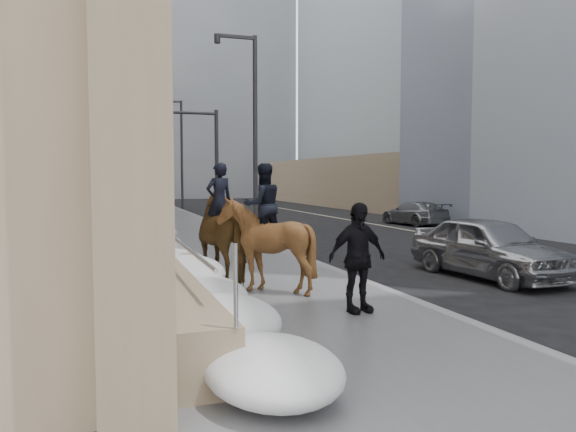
{
  "coord_description": "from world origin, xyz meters",
  "views": [
    {
      "loc": [
        -3.16,
        -7.65,
        2.5
      ],
      "look_at": [
        0.48,
        2.96,
        1.7
      ],
      "focal_mm": 35.0,
      "sensor_mm": 36.0,
      "label": 1
    }
  ],
  "objects_px": {
    "car_silver": "(489,247)",
    "mounted_horse_right": "(265,239)",
    "pedestrian": "(357,257)",
    "mounted_horse_left": "(228,233)",
    "car_grey": "(414,213)"
  },
  "relations": [
    {
      "from": "car_silver",
      "to": "mounted_horse_right",
      "type": "bearing_deg",
      "value": 178.5
    },
    {
      "from": "pedestrian",
      "to": "car_silver",
      "type": "height_order",
      "value": "pedestrian"
    },
    {
      "from": "pedestrian",
      "to": "car_silver",
      "type": "relative_size",
      "value": 0.43
    },
    {
      "from": "mounted_horse_left",
      "to": "pedestrian",
      "type": "height_order",
      "value": "mounted_horse_left"
    },
    {
      "from": "mounted_horse_right",
      "to": "car_grey",
      "type": "distance_m",
      "value": 18.44
    },
    {
      "from": "mounted_horse_right",
      "to": "car_silver",
      "type": "bearing_deg",
      "value": 177.98
    },
    {
      "from": "mounted_horse_right",
      "to": "pedestrian",
      "type": "xyz_separation_m",
      "value": [
        1.02,
        -2.23,
        -0.13
      ]
    },
    {
      "from": "car_silver",
      "to": "car_grey",
      "type": "height_order",
      "value": "car_silver"
    },
    {
      "from": "mounted_horse_right",
      "to": "pedestrian",
      "type": "distance_m",
      "value": 2.45
    },
    {
      "from": "pedestrian",
      "to": "mounted_horse_left",
      "type": "bearing_deg",
      "value": 104.32
    },
    {
      "from": "pedestrian",
      "to": "car_silver",
      "type": "distance_m",
      "value": 5.46
    },
    {
      "from": "mounted_horse_left",
      "to": "mounted_horse_right",
      "type": "distance_m",
      "value": 1.48
    },
    {
      "from": "mounted_horse_left",
      "to": "car_silver",
      "type": "bearing_deg",
      "value": 155.89
    },
    {
      "from": "car_silver",
      "to": "car_grey",
      "type": "distance_m",
      "value": 14.95
    },
    {
      "from": "mounted_horse_right",
      "to": "car_silver",
      "type": "distance_m",
      "value": 5.87
    }
  ]
}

